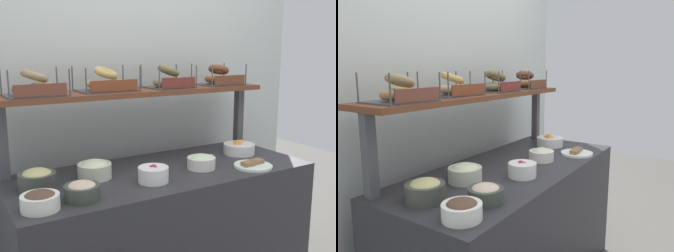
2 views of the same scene
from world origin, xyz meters
TOP-DOWN VIEW (x-y plane):
  - back_wall at (0.00, 0.55)m, footprint 2.89×0.06m
  - deli_counter at (0.00, 0.00)m, footprint 1.69×0.70m
  - shelf_riser_left at (-0.79, 0.27)m, footprint 0.05×0.05m
  - shelf_riser_right at (0.79, 0.27)m, footprint 0.05×0.05m
  - upper_shelf at (0.00, 0.27)m, footprint 1.65×0.32m
  - bowl_fruit_salad at (0.60, 0.05)m, footprint 0.20×0.20m
  - bowl_scallion_spread at (0.20, -0.09)m, footprint 0.16×0.16m
  - bowl_potato_salad at (-0.38, 0.06)m, footprint 0.18×0.18m
  - bowl_beet_salad at (-0.14, -0.15)m, footprint 0.16×0.16m
  - bowl_hummus at (-0.67, 0.04)m, footprint 0.18×0.18m
  - bowl_tuna_salad at (-0.53, -0.19)m, footprint 0.16×0.16m
  - bowl_chocolate_spread at (-0.72, -0.21)m, footprint 0.16×0.16m
  - serving_plate_white at (0.47, -0.22)m, footprint 0.22×0.22m
  - serving_spoon_near_plate at (0.37, 0.06)m, footprint 0.15×0.12m
  - bagel_basket_everything at (-0.61, 0.25)m, footprint 0.30×0.25m
  - bagel_basket_sesame at (-0.21, 0.28)m, footprint 0.33×0.26m
  - bagel_basket_poppy at (0.20, 0.26)m, footprint 0.28×0.26m
  - bagel_basket_cinnamon_raisin at (0.59, 0.26)m, footprint 0.29×0.26m

SIDE VIEW (x-z plane):
  - deli_counter at x=0.00m, z-range 0.00..0.85m
  - serving_spoon_near_plate at x=0.37m, z-range 0.85..0.86m
  - serving_plate_white at x=0.47m, z-range 0.84..0.88m
  - bowl_fruit_salad at x=0.60m, z-range 0.84..0.93m
  - bowl_beet_salad at x=-0.14m, z-range 0.85..0.93m
  - bowl_scallion_spread at x=0.20m, z-range 0.85..0.93m
  - bowl_tuna_salad at x=-0.53m, z-range 0.85..0.93m
  - bowl_chocolate_spread at x=-0.72m, z-range 0.85..0.93m
  - bowl_potato_salad at x=-0.38m, z-range 0.85..0.95m
  - bowl_hummus at x=-0.67m, z-range 0.85..0.96m
  - shelf_riser_left at x=-0.79m, z-range 0.85..1.25m
  - shelf_riser_right at x=0.79m, z-range 0.85..1.25m
  - back_wall at x=0.00m, z-range 0.00..2.40m
  - upper_shelf at x=0.00m, z-range 1.25..1.28m
  - bagel_basket_sesame at x=-0.21m, z-range 1.26..1.40m
  - bagel_basket_cinnamon_raisin at x=0.59m, z-range 1.26..1.40m
  - bagel_basket_everything at x=-0.61m, z-range 1.26..1.40m
  - bagel_basket_poppy at x=0.20m, z-range 1.25..1.40m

